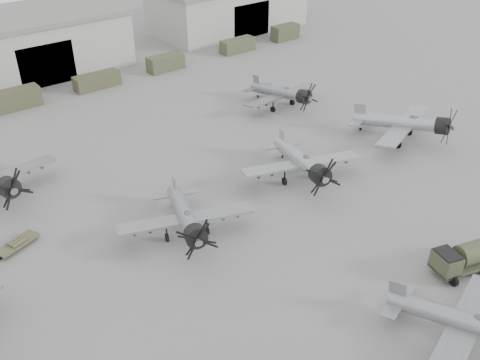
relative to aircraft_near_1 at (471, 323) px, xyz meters
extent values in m
plane|color=#61615E|center=(-2.79, 8.99, -2.06)|extent=(220.00, 220.00, 0.00)
cube|color=#ABABA0|center=(-2.79, 70.99, 1.94)|extent=(28.00, 14.00, 8.00)
cube|color=slate|center=(-2.79, 70.99, 6.29)|extent=(29.00, 14.80, 0.70)
cube|color=black|center=(-2.79, 64.19, 0.94)|extent=(8.12, 0.40, 6.00)
cube|color=#ABABA0|center=(35.21, 70.99, 1.94)|extent=(28.00, 14.00, 8.00)
cube|color=black|center=(35.21, 64.19, 0.94)|extent=(8.12, 0.40, 6.00)
cube|color=#40402A|center=(-9.41, 58.99, -0.76)|extent=(6.16, 2.20, 2.58)
cube|color=#41422B|center=(2.08, 58.99, -1.03)|extent=(6.57, 2.20, 2.06)
cube|color=#3F452D|center=(13.59, 58.99, -0.88)|extent=(5.81, 2.20, 2.35)
cube|color=#40472E|center=(27.83, 58.99, -0.96)|extent=(6.18, 2.20, 2.19)
cube|color=#3E412A|center=(38.79, 58.99, -0.75)|extent=(5.23, 2.20, 2.60)
cylinder|color=gray|center=(-0.22, 0.81, -0.08)|extent=(3.77, 9.54, 2.80)
cube|color=gray|center=(-0.08, 0.29, -0.31)|extent=(11.35, 4.82, 0.50)
cube|color=gray|center=(-1.31, 4.89, 0.06)|extent=(0.49, 1.47, 1.79)
cylinder|color=black|center=(-1.68, -0.32, -1.74)|extent=(0.43, 0.76, 0.72)
cylinder|color=black|center=(1.61, 0.56, -1.74)|extent=(0.43, 0.76, 0.72)
cylinder|color=black|center=(-1.24, 4.63, -1.92)|extent=(0.18, 0.31, 0.29)
cylinder|color=gray|center=(-7.53, 22.61, 0.02)|extent=(5.04, 9.77, 2.94)
cylinder|color=black|center=(-9.18, 18.52, 0.71)|extent=(2.21, 2.05, 1.95)
cube|color=gray|center=(-7.74, 22.09, -0.22)|extent=(11.67, 6.32, 0.53)
cube|color=gray|center=(-5.87, 26.71, 0.16)|extent=(0.69, 1.49, 1.88)
ellipsoid|color=#3F4C54|center=(-8.09, 21.22, 0.86)|extent=(0.94, 1.26, 0.53)
cylinder|color=black|center=(-9.46, 22.59, -1.73)|extent=(0.53, 0.80, 0.75)
cylinder|color=black|center=(-6.15, 21.25, -1.73)|extent=(0.53, 0.80, 0.75)
cylinder|color=black|center=(-5.98, 26.45, -1.92)|extent=(0.22, 0.32, 0.30)
cylinder|color=#9B9EA4|center=(6.82, 23.01, 0.15)|extent=(5.20, 10.43, 3.12)
cylinder|color=black|center=(5.14, 18.62, 0.89)|extent=(2.34, 2.16, 2.08)
cube|color=#9B9EA4|center=(6.61, 22.45, -0.11)|extent=(12.45, 6.54, 0.56)
cube|color=#9B9EA4|center=(8.50, 27.39, 0.30)|extent=(0.71, 1.60, 2.00)
ellipsoid|color=#3F4C54|center=(6.25, 21.51, 1.05)|extent=(0.99, 1.33, 0.56)
cylinder|color=black|center=(4.76, 22.94, -1.71)|extent=(0.55, 0.85, 0.80)
cylinder|color=black|center=(8.31, 21.58, -1.71)|extent=(0.55, 0.85, 0.80)
cylinder|color=black|center=(8.40, 27.11, -1.91)|extent=(0.23, 0.34, 0.32)
cylinder|color=#9C9EA4|center=(21.80, 21.89, 0.19)|extent=(4.74, 10.78, 3.19)
cylinder|color=black|center=(23.25, 17.32, 0.95)|extent=(2.34, 2.13, 2.12)
cube|color=#9C9EA4|center=(21.98, 21.31, -0.07)|extent=(12.84, 6.01, 0.57)
cube|color=#9C9EA4|center=(20.34, 26.46, 0.35)|extent=(0.63, 1.66, 2.04)
ellipsoid|color=#3F4C54|center=(22.29, 20.34, 1.12)|extent=(0.95, 1.35, 0.57)
cylinder|color=black|center=(20.20, 20.53, -1.70)|extent=(0.52, 0.86, 0.82)
cylinder|color=black|center=(23.89, 21.70, -1.70)|extent=(0.52, 0.86, 0.82)
cylinder|color=black|center=(20.43, 26.17, -1.90)|extent=(0.22, 0.35, 0.33)
cylinder|color=black|center=(-18.25, 34.84, 0.91)|extent=(2.06, 1.77, 2.09)
cylinder|color=black|center=(-16.74, 38.94, -1.70)|extent=(0.36, 0.83, 0.80)
cylinder|color=gray|center=(17.62, 37.71, 0.01)|extent=(1.64, 9.98, 2.93)
cylinder|color=black|center=(17.73, 33.30, 0.71)|extent=(1.82, 1.53, 1.95)
cube|color=gray|center=(17.64, 37.14, -0.23)|extent=(11.77, 2.35, 0.53)
cube|color=gray|center=(17.52, 42.11, 0.16)|extent=(0.15, 1.56, 1.87)
ellipsoid|color=#3F4C54|center=(17.66, 36.21, 0.86)|extent=(0.59, 1.14, 0.53)
cylinder|color=black|center=(15.86, 36.91, -1.73)|extent=(0.28, 0.76, 0.75)
cylinder|color=black|center=(19.42, 37.00, -1.73)|extent=(0.28, 0.76, 0.75)
cylinder|color=black|center=(17.52, 41.83, -1.92)|extent=(0.12, 0.30, 0.30)
cube|color=#393E29|center=(7.38, 4.11, -1.35)|extent=(6.97, 4.05, 0.24)
cube|color=#393E29|center=(4.94, 4.87, -0.59)|extent=(2.09, 2.53, 1.61)
cube|color=black|center=(4.94, 4.87, 0.26)|extent=(1.92, 2.23, 0.14)
cylinder|color=black|center=(4.71, 3.81, -1.63)|extent=(0.52, 0.90, 0.85)
cube|color=#48472F|center=(-19.84, 29.83, -1.62)|extent=(3.94, 2.54, 0.18)
cylinder|color=black|center=(-19.84, 29.83, -1.86)|extent=(1.52, 0.90, 0.43)
cylinder|color=#48472F|center=(-19.84, 29.83, -1.42)|extent=(1.39, 0.76, 0.31)
camera|label=1|loc=(-27.79, -9.87, 26.57)|focal=40.00mm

